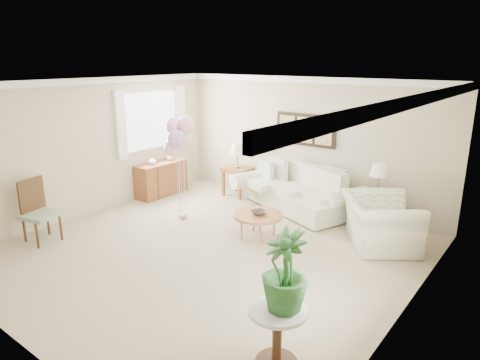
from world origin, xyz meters
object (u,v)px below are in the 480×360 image
at_px(sofa, 297,192).
at_px(coffee_table, 258,216).
at_px(balloon_cluster, 179,136).
at_px(accent_chair, 38,209).
at_px(armchair, 380,222).

distance_m(sofa, coffee_table, 1.65).
relative_size(coffee_table, balloon_cluster, 0.43).
relative_size(coffee_table, accent_chair, 0.81).
xyz_separation_m(coffee_table, accent_chair, (-2.82, -2.31, 0.15)).
bearing_deg(coffee_table, sofa, 96.85).
height_order(armchair, accent_chair, accent_chair).
bearing_deg(armchair, accent_chair, 90.12).
relative_size(coffee_table, armchair, 0.69).
distance_m(accent_chair, balloon_cluster, 2.66).
xyz_separation_m(sofa, balloon_cluster, (-1.46, -1.80, 1.23)).
relative_size(sofa, coffee_table, 3.31).
height_order(sofa, accent_chair, accent_chair).
bearing_deg(balloon_cluster, coffee_table, 5.74).
height_order(sofa, balloon_cluster, balloon_cluster).
distance_m(coffee_table, accent_chair, 3.65).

